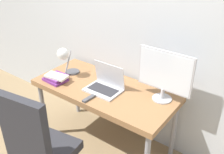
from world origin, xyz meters
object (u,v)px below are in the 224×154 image
(monitor, at_px, (165,74))
(desk_lamp, at_px, (65,57))
(laptop, at_px, (105,85))
(book_stack, at_px, (56,78))
(office_chair, at_px, (38,145))

(monitor, relative_size, desk_lamp, 1.58)
(laptop, xyz_separation_m, book_stack, (-0.54, -0.17, -0.02))
(desk_lamp, xyz_separation_m, book_stack, (-0.01, -0.14, -0.19))
(desk_lamp, bearing_deg, laptop, 2.63)
(laptop, height_order, book_stack, laptop)
(monitor, bearing_deg, desk_lamp, -168.90)
(laptop, relative_size, office_chair, 0.32)
(laptop, bearing_deg, book_stack, -162.53)
(laptop, height_order, monitor, monitor)
(laptop, bearing_deg, office_chair, -94.75)
(monitor, bearing_deg, office_chair, -121.01)
(laptop, relative_size, desk_lamp, 1.06)
(desk_lamp, relative_size, book_stack, 1.20)
(office_chair, relative_size, book_stack, 4.00)
(desk_lamp, distance_m, book_stack, 0.24)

